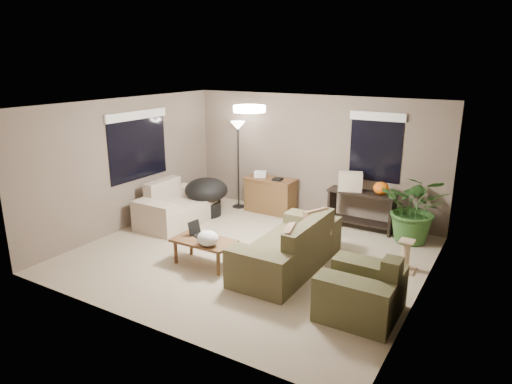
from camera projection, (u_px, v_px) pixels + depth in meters
The scene contains 20 objects.
room_shell at pixel (250, 183), 7.37m from camera, with size 5.50×5.50×5.50m.
main_sofa at pixel (290, 250), 7.14m from camera, with size 0.95×2.20×0.85m.
throw_pillows at pixel (306, 232), 6.92m from camera, with size 0.40×1.40×0.47m.
loveseat at pixel (175, 209), 9.13m from camera, with size 0.90×1.60×0.85m.
armchair at pixel (362, 293), 5.83m from camera, with size 0.95×1.00×0.85m.
coffee_table at pixel (204, 243), 7.25m from camera, with size 1.00×0.55×0.42m.
laptop at pixel (199, 232), 7.39m from camera, with size 0.40×0.35×0.24m.
plastic_bag at pixel (208, 238), 6.98m from camera, with size 0.34×0.31×0.24m, color white.
desk at pixel (270, 195), 9.76m from camera, with size 1.10×0.50×0.75m.
desk_papers at pixel (264, 175), 9.71m from camera, with size 0.71×0.31×0.12m.
console_table at pixel (361, 207), 8.77m from camera, with size 1.30×0.40×0.75m.
pumpkin at pixel (381, 188), 8.48m from camera, with size 0.29×0.29×0.24m, color orange.
cardboard_box at pixel (350, 181), 8.76m from camera, with size 0.45×0.34×0.34m, color beige.
papasan_chair at pixel (206, 194), 9.55m from camera, with size 1.15×1.15×0.80m.
floor_lamp at pixel (238, 136), 9.76m from camera, with size 0.32×0.32×1.91m.
ceiling_fixture at pixel (249, 109), 7.04m from camera, with size 0.50×0.50×0.10m, color white.
houseplant at pixel (415, 216), 8.11m from camera, with size 1.15×1.28×1.00m, color #2D5923.
cat_scratching_post at pixel (405, 257), 7.08m from camera, with size 0.32×0.32×0.50m.
window_left at pixel (138, 134), 8.81m from camera, with size 0.05×1.56×1.33m.
window_back at pixel (376, 136), 8.63m from camera, with size 1.06×0.05×1.33m.
Camera 1 is at (3.73, -6.06, 3.17)m, focal length 32.00 mm.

